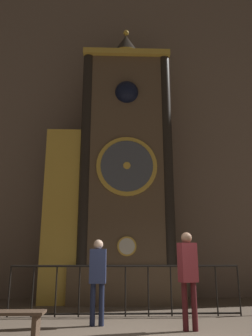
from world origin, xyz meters
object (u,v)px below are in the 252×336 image
at_px(visitor_far, 188,270).
at_px(visitor_bench, 5,319).
at_px(clock_tower, 116,174).
at_px(visitor_near, 98,273).

bearing_deg(visitor_far, visitor_bench, 169.89).
bearing_deg(clock_tower, visitor_near, -96.65).
relative_size(visitor_far, visitor_bench, 1.36).
distance_m(clock_tower, visitor_far, 4.96).
distance_m(clock_tower, visitor_bench, 5.93).
distance_m(visitor_far, visitor_bench, 3.46).
xyz_separation_m(clock_tower, visitor_near, (-0.38, -3.28, -2.95)).
relative_size(visitor_near, visitor_far, 0.93).
bearing_deg(visitor_near, visitor_bench, -145.66).
bearing_deg(visitor_bench, clock_tower, 65.74).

